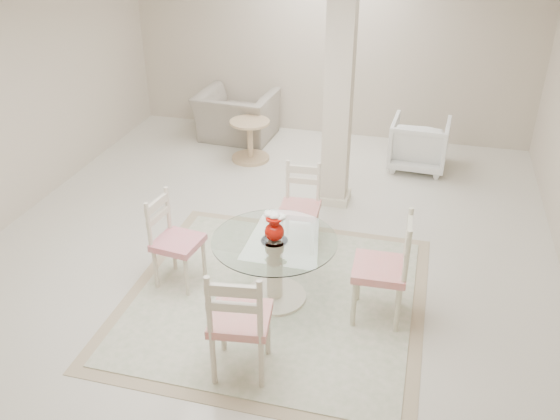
% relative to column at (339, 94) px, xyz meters
% --- Properties ---
extents(ground, '(7.00, 7.00, 0.00)m').
position_rel_column_xyz_m(ground, '(-0.50, -1.30, -1.35)').
color(ground, silver).
rests_on(ground, ground).
extents(room_shell, '(6.02, 7.02, 2.71)m').
position_rel_column_xyz_m(room_shell, '(-0.50, -1.30, 0.51)').
color(room_shell, beige).
rests_on(room_shell, ground).
extents(column, '(0.30, 0.30, 2.70)m').
position_rel_column_xyz_m(column, '(0.00, 0.00, 0.00)').
color(column, beige).
rests_on(column, ground).
extents(area_rug, '(2.77, 2.77, 0.02)m').
position_rel_column_xyz_m(area_rug, '(-0.20, -2.09, -1.34)').
color(area_rug, tan).
rests_on(area_rug, ground).
extents(dining_table, '(1.13, 1.13, 0.65)m').
position_rel_column_xyz_m(dining_table, '(-0.20, -2.09, -1.02)').
color(dining_table, beige).
rests_on(dining_table, ground).
extents(red_vase, '(0.21, 0.18, 0.27)m').
position_rel_column_xyz_m(red_vase, '(-0.20, -2.09, -0.57)').
color(red_vase, '#A80E05').
rests_on(red_vase, dining_table).
extents(dining_chair_east, '(0.48, 0.47, 1.15)m').
position_rel_column_xyz_m(dining_chair_east, '(0.83, -2.10, -0.75)').
color(dining_chair_east, beige).
rests_on(dining_chair_east, ground).
extents(dining_chair_north, '(0.42, 0.43, 1.01)m').
position_rel_column_xyz_m(dining_chair_north, '(-0.18, -1.07, -0.82)').
color(dining_chair_north, beige).
rests_on(dining_chair_north, ground).
extents(dining_chair_west, '(0.46, 0.46, 1.03)m').
position_rel_column_xyz_m(dining_chair_west, '(-1.21, -2.06, -0.81)').
color(dining_chair_west, beige).
rests_on(dining_chair_west, ground).
extents(dining_chair_south, '(0.51, 0.51, 1.14)m').
position_rel_column_xyz_m(dining_chair_south, '(-0.20, -3.11, -0.75)').
color(dining_chair_south, beige).
rests_on(dining_chair_south, ground).
extents(recliner_taupe, '(1.16, 1.03, 0.72)m').
position_rel_column_xyz_m(recliner_taupe, '(-1.78, 1.62, -0.99)').
color(recliner_taupe, gray).
rests_on(recliner_taupe, ground).
extents(armchair_white, '(0.78, 0.80, 0.69)m').
position_rel_column_xyz_m(armchair_white, '(0.94, 1.23, -1.00)').
color(armchair_white, white).
rests_on(armchair_white, ground).
extents(side_table, '(0.55, 0.55, 0.57)m').
position_rel_column_xyz_m(side_table, '(-1.35, 0.91, -1.08)').
color(side_table, tan).
rests_on(side_table, ground).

